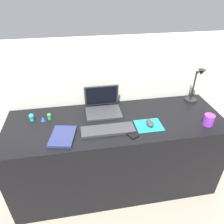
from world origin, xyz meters
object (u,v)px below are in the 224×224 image
(desk_lamp, at_px, (195,87))
(toy_figurine_green, at_px, (49,116))
(cell_phone, at_px, (131,133))
(coffee_mug, at_px, (209,120))
(toy_figurine_blue, at_px, (43,119))
(toy_figurine_cyan, at_px, (31,117))
(keyboard, at_px, (108,130))
(mouse, at_px, (150,123))
(laptop, at_px, (103,105))
(notebook_pad, at_px, (63,136))

(desk_lamp, distance_m, toy_figurine_green, 1.31)
(cell_phone, distance_m, coffee_mug, 0.64)
(desk_lamp, relative_size, toy_figurine_blue, 8.71)
(cell_phone, distance_m, toy_figurine_cyan, 0.82)
(desk_lamp, height_order, toy_figurine_green, desk_lamp)
(keyboard, distance_m, toy_figurine_green, 0.51)
(desk_lamp, distance_m, toy_figurine_cyan, 1.45)
(toy_figurine_cyan, bearing_deg, keyboard, -22.45)
(mouse, relative_size, cell_phone, 0.75)
(laptop, relative_size, desk_lamp, 0.87)
(laptop, xyz_separation_m, toy_figurine_green, (-0.45, -0.06, -0.02))
(coffee_mug, bearing_deg, keyboard, 176.07)
(toy_figurine_cyan, relative_size, toy_figurine_blue, 1.60)
(coffee_mug, relative_size, toy_figurine_blue, 2.29)
(coffee_mug, bearing_deg, toy_figurine_green, 166.80)
(laptop, xyz_separation_m, coffee_mug, (0.80, -0.36, -0.01))
(coffee_mug, height_order, toy_figurine_cyan, coffee_mug)
(laptop, xyz_separation_m, mouse, (0.34, -0.29, -0.03))
(mouse, height_order, desk_lamp, desk_lamp)
(notebook_pad, bearing_deg, mouse, 14.57)
(toy_figurine_blue, bearing_deg, laptop, 8.96)
(laptop, relative_size, toy_figurine_blue, 7.58)
(toy_figurine_green, bearing_deg, cell_phone, -26.19)
(mouse, bearing_deg, coffee_mug, -8.88)
(cell_phone, height_order, toy_figurine_blue, toy_figurine_blue)
(keyboard, height_order, toy_figurine_green, toy_figurine_green)
(desk_lamp, bearing_deg, cell_phone, -152.05)
(toy_figurine_green, bearing_deg, coffee_mug, -13.20)
(notebook_pad, relative_size, toy_figurine_cyan, 3.80)
(mouse, bearing_deg, toy_figurine_green, 164.35)
(keyboard, relative_size, toy_figurine_blue, 10.36)
(mouse, height_order, cell_phone, mouse)
(desk_lamp, distance_m, toy_figurine_blue, 1.36)
(toy_figurine_blue, bearing_deg, coffee_mug, -12.07)
(laptop, relative_size, keyboard, 0.73)
(mouse, relative_size, desk_lamp, 0.28)
(toy_figurine_green, bearing_deg, toy_figurine_blue, -163.36)
(laptop, height_order, cell_phone, laptop)
(coffee_mug, bearing_deg, cell_phone, -179.20)
(keyboard, relative_size, desk_lamp, 1.19)
(keyboard, height_order, coffee_mug, coffee_mug)
(keyboard, relative_size, toy_figurine_green, 7.21)
(mouse, relative_size, coffee_mug, 1.06)
(laptop, relative_size, mouse, 3.12)
(keyboard, height_order, desk_lamp, desk_lamp)
(keyboard, xyz_separation_m, desk_lamp, (0.85, 0.30, 0.15))
(keyboard, xyz_separation_m, toy_figurine_cyan, (-0.59, 0.24, 0.02))
(laptop, relative_size, notebook_pad, 1.25)
(keyboard, distance_m, desk_lamp, 0.91)
(mouse, bearing_deg, laptop, 139.78)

